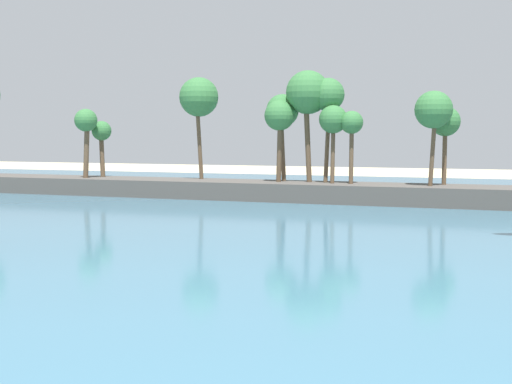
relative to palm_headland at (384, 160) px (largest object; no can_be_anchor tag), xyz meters
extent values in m
cube|color=teal|center=(1.79, -5.75, -4.06)|extent=(220.00, 91.28, 0.06)
cube|color=#514C47|center=(1.79, -0.11, -3.19)|extent=(111.44, 6.00, 1.80)
cylinder|color=brown|center=(4.41, -0.75, 1.10)|extent=(0.71, 0.67, 6.80)
sphere|color=#38753D|center=(4.41, -0.75, 4.50)|extent=(3.35, 3.35, 3.35)
cylinder|color=brown|center=(-30.77, 1.19, 0.21)|extent=(0.75, 0.66, 5.03)
sphere|color=#38753D|center=(-30.77, 1.19, 2.72)|extent=(2.12, 2.12, 2.12)
cylinder|color=brown|center=(-7.48, 0.67, 2.03)|extent=(0.85, 0.79, 8.66)
sphere|color=#38753D|center=(-7.48, 0.67, 6.35)|extent=(4.20, 4.20, 4.20)
cylinder|color=brown|center=(-2.99, -0.27, 0.57)|extent=(0.43, 0.52, 5.73)
sphere|color=#38753D|center=(-2.99, -0.27, 3.43)|extent=(2.14, 2.14, 2.14)
cylinder|color=brown|center=(-31.26, -1.01, 0.76)|extent=(0.83, 0.61, 6.13)
sphere|color=#38753D|center=(-31.26, -1.01, 3.82)|extent=(2.40, 2.40, 2.40)
cylinder|color=brown|center=(-10.05, -0.21, 0.93)|extent=(0.75, 0.83, 6.46)
sphere|color=#38753D|center=(-10.05, -0.21, 4.14)|extent=(2.92, 2.92, 2.92)
cylinder|color=brown|center=(-19.14, 1.15, 1.92)|extent=(0.67, 0.89, 8.44)
sphere|color=#38753D|center=(-19.14, 1.15, 6.14)|extent=(4.03, 4.03, 4.03)
cylinder|color=brown|center=(-10.18, 1.18, 1.19)|extent=(0.79, 0.44, 6.97)
sphere|color=#38753D|center=(-10.18, 1.18, 4.67)|extent=(3.20, 3.20, 3.20)
cylinder|color=brown|center=(5.28, 1.46, 0.61)|extent=(0.42, 0.45, 5.79)
sphere|color=#38753D|center=(5.28, 1.46, 3.50)|extent=(2.71, 2.71, 2.71)
cylinder|color=brown|center=(-5.54, 0.83, 1.91)|extent=(0.63, 0.83, 8.41)
sphere|color=#38753D|center=(-5.54, 0.83, 6.11)|extent=(3.16, 3.16, 3.16)
cylinder|color=brown|center=(-4.78, -0.16, 0.72)|extent=(0.40, 0.66, 6.03)
sphere|color=#38753D|center=(-4.78, -0.16, 3.73)|extent=(2.66, 2.66, 2.66)
camera|label=1|loc=(9.73, -62.59, 2.28)|focal=47.44mm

